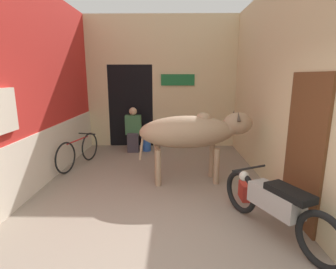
# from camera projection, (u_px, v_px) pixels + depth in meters

# --- Properties ---
(ground_plane) EXTENTS (30.00, 30.00, 0.00)m
(ground_plane) POSITION_uv_depth(u_px,v_px,m) (144.00, 262.00, 2.95)
(ground_plane) COLOR gray
(wall_left_shopfront) EXTENTS (0.25, 5.07, 3.71)m
(wall_left_shopfront) POSITION_uv_depth(u_px,v_px,m) (41.00, 89.00, 5.06)
(wall_left_shopfront) COLOR red
(wall_left_shopfront) RESTS_ON ground_plane
(wall_back_with_doorway) EXTENTS (4.28, 0.93, 3.71)m
(wall_back_with_doorway) POSITION_uv_depth(u_px,v_px,m) (149.00, 93.00, 7.84)
(wall_back_with_doorway) COLOR beige
(wall_back_with_doorway) RESTS_ON ground_plane
(wall_right_with_door) EXTENTS (0.22, 5.07, 3.71)m
(wall_right_with_door) POSITION_uv_depth(u_px,v_px,m) (273.00, 88.00, 4.95)
(wall_right_with_door) COLOR beige
(wall_right_with_door) RESTS_ON ground_plane
(cow) EXTENTS (2.23, 0.83, 1.41)m
(cow) POSITION_uv_depth(u_px,v_px,m) (193.00, 132.00, 5.02)
(cow) COLOR tan
(cow) RESTS_ON ground_plane
(motorcycle_near) EXTENTS (0.94, 1.83, 0.77)m
(motorcycle_near) POSITION_uv_depth(u_px,v_px,m) (275.00, 204.00, 3.37)
(motorcycle_near) COLOR black
(motorcycle_near) RESTS_ON ground_plane
(bicycle) EXTENTS (0.53, 1.60, 0.70)m
(bicycle) POSITION_uv_depth(u_px,v_px,m) (79.00, 151.00, 6.04)
(bicycle) COLOR black
(bicycle) RESTS_ON ground_plane
(shopkeeper_seated) EXTENTS (0.43, 0.34, 1.22)m
(shopkeeper_seated) POSITION_uv_depth(u_px,v_px,m) (133.00, 129.00, 7.19)
(shopkeeper_seated) COLOR #3D3842
(shopkeeper_seated) RESTS_ON ground_plane
(plastic_stool) EXTENTS (0.33, 0.33, 0.42)m
(plastic_stool) POSITION_uv_depth(u_px,v_px,m) (147.00, 143.00, 7.30)
(plastic_stool) COLOR #2856B2
(plastic_stool) RESTS_ON ground_plane
(crate) EXTENTS (0.44, 0.32, 0.28)m
(crate) POSITION_uv_depth(u_px,v_px,m) (253.00, 191.00, 4.44)
(crate) COLOR red
(crate) RESTS_ON ground_plane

